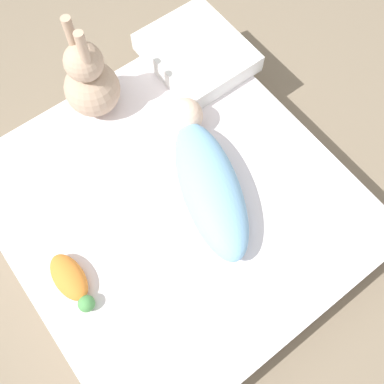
{
  "coord_description": "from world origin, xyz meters",
  "views": [
    {
      "loc": [
        0.51,
        -0.31,
        1.61
      ],
      "look_at": [
        0.03,
        0.05,
        0.27
      ],
      "focal_mm": 42.0,
      "sensor_mm": 36.0,
      "label": 1
    }
  ],
  "objects_px": {
    "swaddled_baby": "(207,177)",
    "bunny_plush": "(91,82)",
    "pillow": "(197,53)",
    "turtle_plush": "(71,281)"
  },
  "relations": [
    {
      "from": "swaddled_baby",
      "to": "bunny_plush",
      "type": "height_order",
      "value": "bunny_plush"
    },
    {
      "from": "swaddled_baby",
      "to": "pillow",
      "type": "xyz_separation_m",
      "value": [
        -0.45,
        0.3,
        -0.03
      ]
    },
    {
      "from": "pillow",
      "to": "turtle_plush",
      "type": "bearing_deg",
      "value": -60.93
    },
    {
      "from": "pillow",
      "to": "bunny_plush",
      "type": "xyz_separation_m",
      "value": [
        -0.05,
        -0.42,
        0.1
      ]
    },
    {
      "from": "bunny_plush",
      "to": "pillow",
      "type": "bearing_deg",
      "value": 83.06
    },
    {
      "from": "swaddled_baby",
      "to": "bunny_plush",
      "type": "relative_size",
      "value": 1.54
    },
    {
      "from": "pillow",
      "to": "bunny_plush",
      "type": "height_order",
      "value": "bunny_plush"
    },
    {
      "from": "swaddled_baby",
      "to": "pillow",
      "type": "distance_m",
      "value": 0.54
    },
    {
      "from": "swaddled_baby",
      "to": "turtle_plush",
      "type": "bearing_deg",
      "value": 111.69
    },
    {
      "from": "bunny_plush",
      "to": "turtle_plush",
      "type": "bearing_deg",
      "value": -39.02
    }
  ]
}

